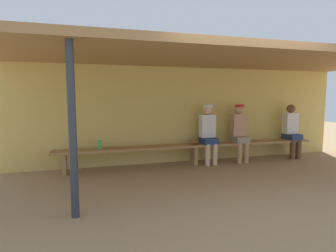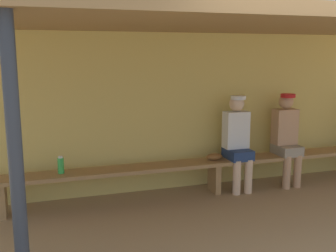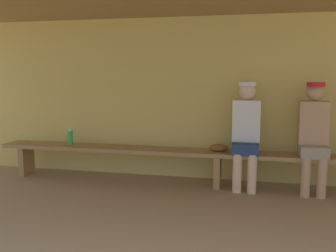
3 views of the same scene
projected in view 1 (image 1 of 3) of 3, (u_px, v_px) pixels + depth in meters
The scene contains 10 objects.
ground_plane at pixel (227, 186), 4.58m from camera, with size 24.00×24.00×0.00m, color #9E7F59.
back_wall at pixel (187, 115), 6.38m from camera, with size 8.00×0.20×2.20m, color #D8BC60.
dugout_roof at pixel (212, 57), 5.01m from camera, with size 8.00×2.80×0.12m, color #9E7547.
support_post at pixel (72, 131), 3.27m from camera, with size 0.10×0.10×2.20m, color #2D333D.
bench at pixel (194, 147), 6.02m from camera, with size 6.00×0.36×0.46m.
player_shirtless_tan at pixel (208, 131), 6.08m from camera, with size 0.34×0.42×1.34m.
player_middle at pixel (292, 129), 6.70m from camera, with size 0.34×0.42×1.34m.
player_in_blue at pixel (239, 130), 6.30m from camera, with size 0.34×0.42×1.34m.
water_bottle_blue at pixel (100, 144), 5.46m from camera, with size 0.08×0.08×0.22m.
baseball_glove_dark_brown at pixel (194, 142), 6.03m from camera, with size 0.24×0.17×0.09m, color brown.
Camera 1 is at (-2.19, -4.00, 1.51)m, focal length 28.57 mm.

